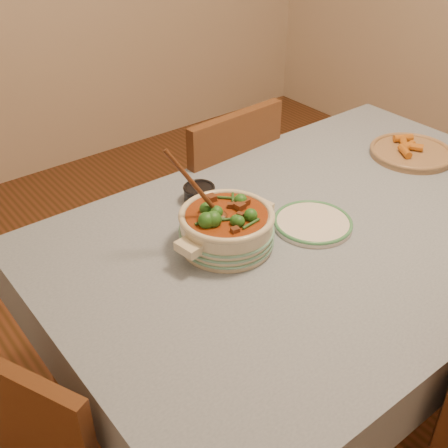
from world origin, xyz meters
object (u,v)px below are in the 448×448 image
white_plate (313,223)px  condiment_bowl (199,193)px  chair_far (217,198)px  dining_table (322,248)px  fried_plate (412,151)px  stew_casserole (226,225)px

white_plate → condiment_bowl: condiment_bowl is taller
chair_far → dining_table: bearing=79.7°
fried_plate → white_plate: bearing=-170.7°
white_plate → condiment_bowl: (-0.18, 0.32, 0.02)m
dining_table → fried_plate: bearing=11.4°
condiment_bowl → white_plate: bearing=-60.7°
dining_table → white_plate: white_plate is taller
stew_casserole → white_plate: size_ratio=1.15×
dining_table → white_plate: bearing=158.3°
dining_table → fried_plate: 0.59m
stew_casserole → white_plate: 0.28m
fried_plate → stew_casserole: bearing=-178.9°
dining_table → stew_casserole: size_ratio=4.98×
dining_table → white_plate: 0.11m
fried_plate → chair_far: size_ratio=0.34×
white_plate → dining_table: bearing=-21.7°
dining_table → chair_far: chair_far is taller
white_plate → fried_plate: fried_plate is taller
dining_table → condiment_bowl: (-0.22, 0.34, 0.12)m
condiment_bowl → dining_table: bearing=-57.0°
dining_table → white_plate: size_ratio=5.75×
condiment_bowl → chair_far: 0.50m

